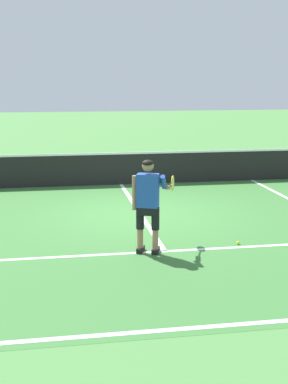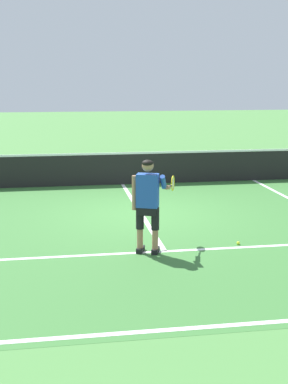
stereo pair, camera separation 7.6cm
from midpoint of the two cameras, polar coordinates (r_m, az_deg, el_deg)
ground_plane at (r=12.52m, az=-0.19°, el=-2.28°), size 80.00×80.00×0.00m
court_inner_surface at (r=11.36m, az=0.77°, el=-3.76°), size 10.98×9.86×0.00m
line_baseline at (r=7.04m, az=7.61°, el=-14.12°), size 10.98×0.10×0.01m
line_service at (r=9.80m, az=2.46°, el=-6.38°), size 8.23×0.10×0.01m
line_centre_service at (r=12.82m, az=-0.41°, el=-1.91°), size 0.10×6.40×0.01m
tennis_net at (r=15.83m, az=-2.18°, el=2.59°), size 11.96×0.08×1.07m
tennis_player at (r=9.46m, az=0.70°, el=-0.83°), size 0.94×1.00×1.71m
tennis_ball_near_feet at (r=10.33m, az=10.29°, el=-5.41°), size 0.07×0.07×0.07m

